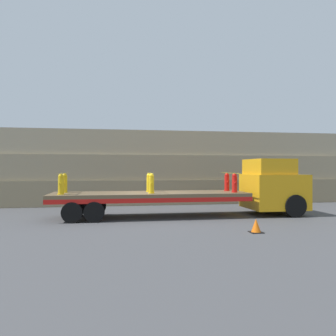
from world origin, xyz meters
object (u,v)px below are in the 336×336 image
flatbed_trailer (138,197)px  fire_hydrant_yellow_near_1 (151,184)px  fire_hydrant_yellow_near_0 (61,184)px  traffic_cone (256,226)px  truck_cab (275,186)px  fire_hydrant_red_far_2 (227,182)px  fire_hydrant_yellow_far_0 (65,183)px  fire_hydrant_yellow_far_1 (149,183)px  fire_hydrant_red_near_2 (235,183)px

flatbed_trailer → fire_hydrant_yellow_near_1: size_ratio=10.14×
fire_hydrant_yellow_near_0 → traffic_cone: (7.31, -3.78, -1.36)m
truck_cab → fire_hydrant_red_far_2: (-2.31, 0.54, 0.20)m
fire_hydrant_yellow_near_0 → fire_hydrant_yellow_far_0: (0.00, 1.08, 0.00)m
fire_hydrant_yellow_near_1 → traffic_cone: fire_hydrant_yellow_near_1 is taller
fire_hydrant_yellow_far_0 → traffic_cone: fire_hydrant_yellow_far_0 is taller
fire_hydrant_red_far_2 → traffic_cone: bearing=-97.3°
fire_hydrant_yellow_far_1 → fire_hydrant_red_far_2: (3.97, 0.00, 0.00)m
flatbed_trailer → fire_hydrant_red_far_2: (4.54, 0.54, 0.65)m
traffic_cone → fire_hydrant_yellow_near_0: bearing=152.7°
fire_hydrant_yellow_far_0 → fire_hydrant_red_near_2: bearing=-7.7°
fire_hydrant_yellow_near_0 → fire_hydrant_yellow_near_1: size_ratio=1.00×
fire_hydrant_yellow_near_1 → fire_hydrant_red_near_2: size_ratio=1.00×
flatbed_trailer → fire_hydrant_red_near_2: 4.62m
fire_hydrant_yellow_far_0 → fire_hydrant_red_near_2: (7.94, -1.08, 0.00)m
fire_hydrant_yellow_near_1 → fire_hydrant_red_far_2: bearing=15.2°
truck_cab → fire_hydrant_yellow_far_0: 10.27m
truck_cab → traffic_cone: 5.35m
fire_hydrant_yellow_near_1 → fire_hydrant_yellow_far_1: same height
traffic_cone → fire_hydrant_red_far_2: bearing=82.7°
truck_cab → flatbed_trailer: 6.87m
flatbed_trailer → fire_hydrant_yellow_far_1: (0.57, 0.54, 0.65)m
fire_hydrant_yellow_near_0 → traffic_cone: 8.35m
fire_hydrant_red_far_2 → fire_hydrant_yellow_near_0: bearing=-172.3°
fire_hydrant_yellow_near_1 → fire_hydrant_yellow_near_0: bearing=180.0°
truck_cab → fire_hydrant_yellow_far_1: (-6.28, 0.54, 0.20)m
fire_hydrant_yellow_far_0 → flatbed_trailer: bearing=-9.0°
truck_cab → fire_hydrant_yellow_near_0: (-10.25, -0.54, 0.20)m
fire_hydrant_yellow_near_1 → truck_cab: bearing=4.9°
fire_hydrant_yellow_far_1 → fire_hydrant_red_far_2: same height
fire_hydrant_yellow_far_0 → fire_hydrant_red_far_2: 7.94m
fire_hydrant_red_near_2 → traffic_cone: size_ratio=1.80×
fire_hydrant_red_far_2 → fire_hydrant_yellow_far_1: bearing=180.0°
fire_hydrant_yellow_near_0 → fire_hydrant_red_near_2: 7.94m
fire_hydrant_yellow_near_0 → fire_hydrant_yellow_far_1: same height
flatbed_trailer → fire_hydrant_yellow_near_0: bearing=-171.0°
fire_hydrant_yellow_near_1 → fire_hydrant_red_near_2: 3.97m
fire_hydrant_yellow_far_0 → fire_hydrant_red_far_2: bearing=0.0°
fire_hydrant_red_far_2 → traffic_cone: size_ratio=1.80×
fire_hydrant_red_near_2 → fire_hydrant_yellow_far_0: bearing=172.3°
fire_hydrant_yellow_far_0 → fire_hydrant_red_near_2: 8.01m
truck_cab → fire_hydrant_red_near_2: (-2.31, -0.54, 0.20)m
fire_hydrant_yellow_near_1 → fire_hydrant_yellow_far_1: (0.00, 1.08, 0.00)m
fire_hydrant_red_near_2 → fire_hydrant_red_far_2: (0.00, 1.08, 0.00)m
truck_cab → fire_hydrant_yellow_near_1: size_ratio=3.06×
fire_hydrant_yellow_near_0 → fire_hydrant_yellow_far_1: bearing=15.2°
fire_hydrant_red_far_2 → traffic_cone: 5.09m
fire_hydrant_yellow_far_0 → traffic_cone: (7.31, -4.86, -1.36)m
flatbed_trailer → fire_hydrant_red_far_2: 4.62m
fire_hydrant_yellow_near_1 → fire_hydrant_red_far_2: size_ratio=1.00×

